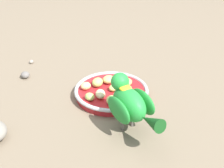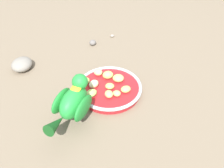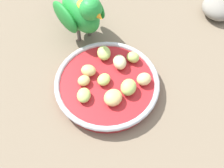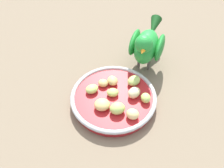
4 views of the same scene
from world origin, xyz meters
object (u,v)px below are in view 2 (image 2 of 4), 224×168
apple_piece_6 (91,93)px  apple_piece_9 (126,89)px  pebble_0 (112,36)px  pebble_1 (93,43)px  apple_piece_7 (108,75)px  apple_piece_3 (86,81)px  parrot (73,102)px  apple_piece_8 (117,93)px  apple_piece_0 (110,86)px  rock_large (22,64)px  apple_piece_2 (94,84)px  apple_piece_1 (108,94)px  apple_piece_4 (118,78)px  apple_piece_5 (98,72)px  feeding_bowl (109,88)px

apple_piece_6 → apple_piece_9: bearing=-110.8°
pebble_0 → pebble_1: bearing=96.1°
apple_piece_6 → apple_piece_7: apple_piece_7 is taller
apple_piece_3 → parrot: 0.15m
apple_piece_7 → apple_piece_8: bearing=167.7°
apple_piece_0 → rock_large: 0.35m
apple_piece_2 → apple_piece_3: size_ratio=1.26×
apple_piece_1 → apple_piece_9: size_ratio=0.94×
apple_piece_0 → pebble_1: bearing=-17.0°
apple_piece_4 → rock_large: bearing=44.4°
apple_piece_0 → pebble_1: size_ratio=1.03×
apple_piece_0 → pebble_0: 0.36m
apple_piece_2 → rock_large: (0.25, 0.17, -0.01)m
apple_piece_9 → rock_large: size_ratio=0.41×
apple_piece_1 → apple_piece_6: same height
apple_piece_5 → pebble_0: size_ratio=1.77×
apple_piece_7 → pebble_1: apple_piece_7 is taller
apple_piece_8 → pebble_1: bearing=-14.7°
apple_piece_4 → apple_piece_7: apple_piece_7 is taller
pebble_0 → apple_piece_0: bearing=147.7°
apple_piece_6 → parrot: 0.11m
apple_piece_8 → apple_piece_4: bearing=-35.7°
apple_piece_4 → pebble_1: bearing=-9.4°
apple_piece_8 → pebble_1: apple_piece_8 is taller
pebble_0 → feeding_bowl: bearing=147.4°
apple_piece_1 → apple_piece_8: apple_piece_1 is taller
apple_piece_2 → apple_piece_9: size_ratio=1.06×
feeding_bowl → apple_piece_5: (0.07, 0.00, 0.02)m
parrot → apple_piece_4: bearing=-15.7°
apple_piece_8 → apple_piece_9: apple_piece_9 is taller
apple_piece_3 → apple_piece_4: size_ratio=0.72×
apple_piece_6 → apple_piece_8: (-0.04, -0.07, -0.00)m
apple_piece_4 → rock_large: 0.36m
apple_piece_1 → parrot: bearing=99.1°
pebble_0 → parrot: bearing=136.2°
feeding_bowl → apple_piece_1: size_ratio=6.99×
apple_piece_9 → rock_large: 0.40m
apple_piece_1 → apple_piece_2: apple_piece_2 is taller
pebble_1 → parrot: bearing=145.3°
apple_piece_9 → rock_large: bearing=37.9°
apple_piece_4 → pebble_1: apple_piece_4 is taller
apple_piece_2 → pebble_1: (0.26, -0.13, -0.02)m
apple_piece_2 → apple_piece_8: apple_piece_2 is taller
apple_piece_3 → apple_piece_6: size_ratio=0.76×
apple_piece_2 → pebble_0: (0.27, -0.23, -0.03)m
apple_piece_0 → apple_piece_8: bearing=-177.4°
apple_piece_0 → apple_piece_4: (0.02, -0.04, 0.00)m
apple_piece_9 → parrot: parrot is taller
apple_piece_4 → pebble_1: size_ratio=1.33×
parrot → rock_large: (0.33, 0.06, -0.06)m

